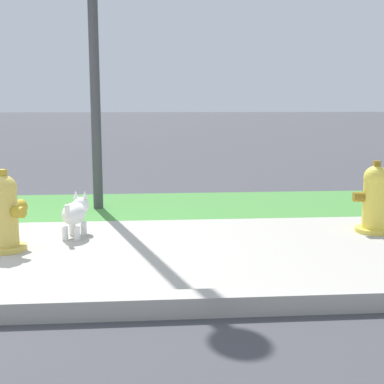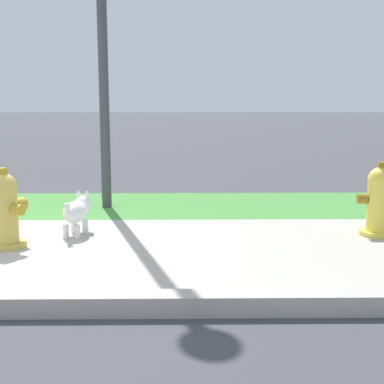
% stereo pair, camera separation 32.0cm
% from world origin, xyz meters
% --- Properties ---
extents(fire_hydrant_across_street, '(0.40, 0.38, 0.67)m').
position_xyz_m(fire_hydrant_across_street, '(4.07, 0.53, 0.32)').
color(fire_hydrant_across_street, yellow).
rests_on(fire_hydrant_across_street, ground).
extents(fire_hydrant_mid_block, '(0.38, 0.37, 0.67)m').
position_xyz_m(fire_hydrant_mid_block, '(0.83, 0.16, 0.32)').
color(fire_hydrant_mid_block, gold).
rests_on(fire_hydrant_mid_block, ground).
extents(small_white_dog, '(0.25, 0.48, 0.40)m').
position_xyz_m(small_white_dog, '(1.33, 0.59, 0.22)').
color(small_white_dog, white).
rests_on(small_white_dog, ground).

